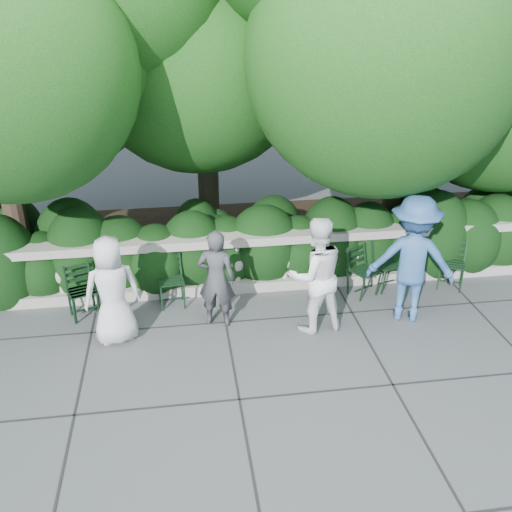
{
  "coord_description": "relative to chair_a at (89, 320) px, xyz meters",
  "views": [
    {
      "loc": [
        -1.09,
        -6.58,
        4.72
      ],
      "look_at": [
        0.0,
        1.0,
        1.0
      ],
      "focal_mm": 40.0,
      "sensor_mm": 36.0,
      "label": 1
    }
  ],
  "objects": [
    {
      "name": "ground",
      "position": [
        2.58,
        -1.17,
        0.0
      ],
      "size": [
        90.0,
        90.0,
        0.0
      ],
      "primitive_type": "plane",
      "color": "#494C50",
      "rests_on": "ground"
    },
    {
      "name": "balustrade",
      "position": [
        2.58,
        0.63,
        0.49
      ],
      "size": [
        12.0,
        0.44,
        1.0
      ],
      "color": "#9E998E",
      "rests_on": "ground"
    },
    {
      "name": "shrub_hedge",
      "position": [
        2.58,
        1.83,
        0.0
      ],
      "size": [
        15.0,
        2.6,
        1.7
      ],
      "primitive_type": null,
      "color": "black",
      "rests_on": "ground"
    },
    {
      "name": "tree_canopy",
      "position": [
        3.26,
        2.03,
        3.96
      ],
      "size": [
        15.04,
        6.52,
        6.78
      ],
      "color": "#3F3023",
      "rests_on": "ground"
    },
    {
      "name": "chair_a",
      "position": [
        0.0,
        0.0,
        0.0
      ],
      "size": [
        0.58,
        0.61,
        0.84
      ],
      "primitive_type": null,
      "rotation": [
        0.0,
        0.0,
        0.37
      ],
      "color": "black",
      "rests_on": "ground"
    },
    {
      "name": "chair_b",
      "position": [
        -0.01,
        -0.02,
        0.0
      ],
      "size": [
        0.58,
        0.6,
        0.84
      ],
      "primitive_type": null,
      "rotation": [
        0.0,
        0.0,
        0.35
      ],
      "color": "black",
      "rests_on": "ground"
    },
    {
      "name": "chair_c",
      "position": [
        1.3,
        0.12,
        0.0
      ],
      "size": [
        0.49,
        0.53,
        0.84
      ],
      "primitive_type": null,
      "rotation": [
        0.0,
        0.0,
        0.11
      ],
      "color": "black",
      "rests_on": "ground"
    },
    {
      "name": "chair_d",
      "position": [
        4.91,
        0.18,
        0.0
      ],
      "size": [
        0.56,
        0.59,
        0.84
      ],
      "primitive_type": null,
      "rotation": [
        0.0,
        0.0,
        0.3
      ],
      "color": "black",
      "rests_on": "ground"
    },
    {
      "name": "chair_e",
      "position": [
        5.88,
        0.06,
        0.0
      ],
      "size": [
        0.61,
        0.63,
        0.84
      ],
      "primitive_type": null,
      "rotation": [
        0.0,
        0.0,
        -0.47
      ],
      "color": "black",
      "rests_on": "ground"
    },
    {
      "name": "chair_f",
      "position": [
        4.47,
        0.03,
        0.0
      ],
      "size": [
        0.61,
        0.63,
        0.84
      ],
      "primitive_type": null,
      "rotation": [
        0.0,
        0.0,
        0.47
      ],
      "color": "black",
      "rests_on": "ground"
    },
    {
      "name": "person_businessman",
      "position": [
        0.48,
        -0.58,
        0.81
      ],
      "size": [
        0.89,
        0.68,
        1.62
      ],
      "primitive_type": "imported",
      "rotation": [
        0.0,
        0.0,
        3.37
      ],
      "color": "silver",
      "rests_on": "ground"
    },
    {
      "name": "person_woman_grey",
      "position": [
        1.96,
        -0.36,
        0.76
      ],
      "size": [
        0.63,
        0.5,
        1.53
      ],
      "primitive_type": "imported",
      "rotation": [
        0.0,
        0.0,
        2.88
      ],
      "color": "#3D3D42",
      "rests_on": "ground"
    },
    {
      "name": "person_casual_man",
      "position": [
        3.37,
        -0.69,
        0.89
      ],
      "size": [
        0.96,
        0.8,
        1.78
      ],
      "primitive_type": "imported",
      "rotation": [
        0.0,
        0.0,
        3.3
      ],
      "color": "white",
      "rests_on": "ground"
    },
    {
      "name": "person_older_blue",
      "position": [
        4.85,
        -0.59,
        0.99
      ],
      "size": [
        1.45,
        1.11,
        1.98
      ],
      "primitive_type": "imported",
      "rotation": [
        0.0,
        0.0,
        2.81
      ],
      "color": "#325D97",
      "rests_on": "ground"
    }
  ]
}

